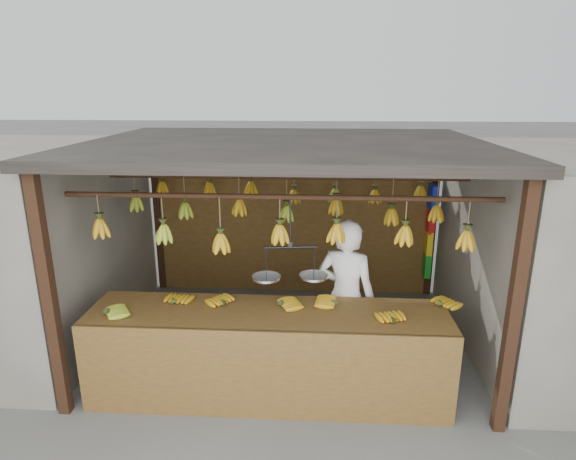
{
  "coord_description": "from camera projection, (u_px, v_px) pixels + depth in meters",
  "views": [
    {
      "loc": [
        0.34,
        -5.26,
        2.95
      ],
      "look_at": [
        0.0,
        0.3,
        1.3
      ],
      "focal_mm": 30.0,
      "sensor_mm": 36.0,
      "label": 1
    }
  ],
  "objects": [
    {
      "name": "ground",
      "position": [
        287.0,
        339.0,
        5.89
      ],
      "size": [
        80.0,
        80.0,
        0.0
      ],
      "primitive_type": "plane",
      "color": "#5B5B57"
    },
    {
      "name": "stall",
      "position": [
        288.0,
        175.0,
        5.64
      ],
      "size": [
        4.3,
        3.3,
        2.4
      ],
      "color": "black",
      "rests_on": "ground"
    },
    {
      "name": "counter",
      "position": [
        267.0,
        336.0,
        4.52
      ],
      "size": [
        3.55,
        0.79,
        0.96
      ],
      "color": "brown",
      "rests_on": "ground"
    },
    {
      "name": "hanging_bananas",
      "position": [
        287.0,
        210.0,
        5.42
      ],
      "size": [
        3.61,
        2.25,
        0.4
      ],
      "color": "#BF8A14",
      "rests_on": "ground"
    },
    {
      "name": "balance_scale",
      "position": [
        290.0,
        273.0,
        4.57
      ],
      "size": [
        0.72,
        0.32,
        0.79
      ],
      "color": "black",
      "rests_on": "ground"
    },
    {
      "name": "vendor",
      "position": [
        346.0,
        297.0,
        5.04
      ],
      "size": [
        0.72,
        0.59,
        1.69
      ],
      "primitive_type": "imported",
      "rotation": [
        0.0,
        0.0,
        2.8
      ],
      "color": "white",
      "rests_on": "ground"
    },
    {
      "name": "bag_bundles",
      "position": [
        430.0,
        231.0,
        6.78
      ],
      "size": [
        0.08,
        0.26,
        1.33
      ],
      "color": "#1426BF",
      "rests_on": "ground"
    }
  ]
}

